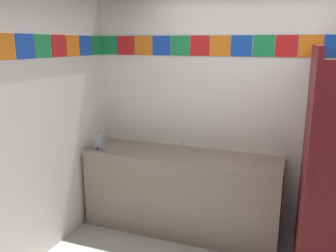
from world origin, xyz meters
name	(u,v)px	position (x,y,z in m)	size (l,w,h in m)	color
wall_back	(270,115)	(0.00, 1.46, 1.26)	(3.80, 0.09, 2.51)	white
wall_side	(9,132)	(-1.94, 0.00, 1.26)	(0.09, 2.84, 2.51)	white
vanity_counter	(181,192)	(-0.83, 1.14, 0.43)	(2.03, 0.56, 0.85)	gray
faucet_center	(184,147)	(-0.83, 1.23, 0.91)	(0.04, 0.10, 0.14)	silver
soap_dispenser	(99,142)	(-1.71, 0.98, 0.93)	(0.09, 0.09, 0.16)	gray
stall_divider	(331,183)	(0.52, 0.51, 0.98)	(0.92, 1.32, 1.95)	maroon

